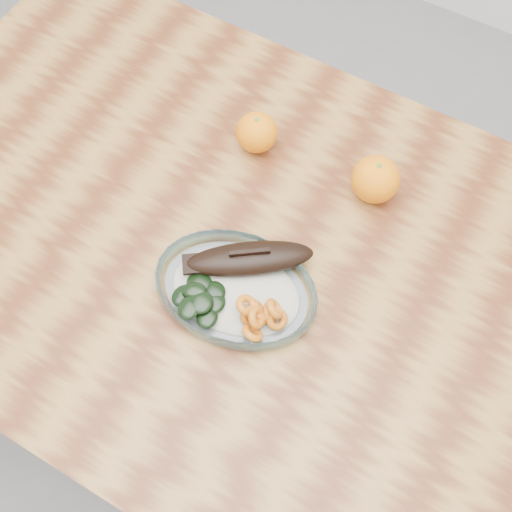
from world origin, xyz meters
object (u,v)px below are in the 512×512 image
object	(u,v)px
dining_table	(223,266)
orange_right	(375,179)
orange_left	(257,132)
plated_meal	(236,288)

from	to	relation	value
dining_table	orange_right	world-z (taller)	orange_right
dining_table	orange_left	size ratio (longest dim) A/B	17.52
plated_meal	orange_left	distance (m)	0.27
orange_left	orange_right	bearing A→B (deg)	2.79
dining_table	orange_right	xyz separation A→B (m)	(0.17, 0.19, 0.14)
dining_table	plated_meal	size ratio (longest dim) A/B	2.37
orange_left	plated_meal	bearing A→B (deg)	-66.72
dining_table	plated_meal	xyz separation A→B (m)	(0.07, -0.07, 0.12)
plated_meal	orange_right	xyz separation A→B (m)	(0.10, 0.26, 0.02)
plated_meal	orange_left	xyz separation A→B (m)	(-0.11, 0.25, 0.02)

